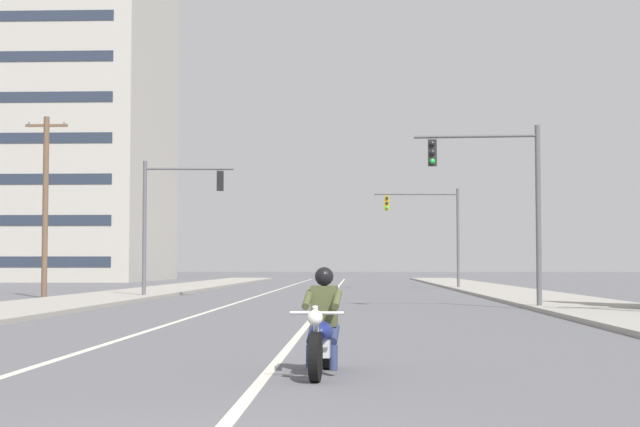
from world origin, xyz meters
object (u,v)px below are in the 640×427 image
(traffic_signal_near_right, at_px, (502,189))
(utility_pole_left_near, at_px, (45,203))
(traffic_signal_mid_right, at_px, (434,222))
(motorcycle_with_rider, at_px, (322,331))
(traffic_signal_near_left, at_px, (170,208))
(apartment_building_far_left_block, at_px, (59,115))

(traffic_signal_near_right, height_order, utility_pole_left_near, utility_pole_left_near)
(traffic_signal_near_right, height_order, traffic_signal_mid_right, same)
(motorcycle_with_rider, bearing_deg, traffic_signal_near_left, 104.88)
(utility_pole_left_near, bearing_deg, traffic_signal_mid_right, 40.89)
(traffic_signal_mid_right, height_order, apartment_building_far_left_block, apartment_building_far_left_block)
(traffic_signal_mid_right, xyz_separation_m, utility_pole_left_near, (-18.85, -16.32, 0.18))
(traffic_signal_near_left, height_order, apartment_building_far_left_block, apartment_building_far_left_block)
(motorcycle_with_rider, bearing_deg, utility_pole_left_near, 114.58)
(traffic_signal_near_left, xyz_separation_m, utility_pole_left_near, (-5.64, -0.22, 0.25))
(traffic_signal_near_right, bearing_deg, motorcycle_with_rider, -105.60)
(traffic_signal_near_left, bearing_deg, traffic_signal_mid_right, 50.65)
(motorcycle_with_rider, distance_m, traffic_signal_mid_right, 46.50)
(motorcycle_with_rider, relative_size, traffic_signal_near_right, 0.35)
(traffic_signal_near_right, distance_m, traffic_signal_mid_right, 26.72)
(motorcycle_with_rider, xyz_separation_m, utility_pole_left_near, (-13.61, 29.75, 3.72))
(apartment_building_far_left_block, bearing_deg, traffic_signal_near_right, -60.14)
(motorcycle_with_rider, height_order, traffic_signal_near_right, traffic_signal_near_right)
(traffic_signal_near_left, height_order, utility_pole_left_near, utility_pole_left_near)
(motorcycle_with_rider, bearing_deg, apartment_building_far_left_block, 109.93)
(traffic_signal_mid_right, distance_m, apartment_building_far_left_block, 47.88)
(traffic_signal_near_right, relative_size, utility_pole_left_near, 0.75)
(utility_pole_left_near, relative_size, apartment_building_far_left_block, 0.26)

